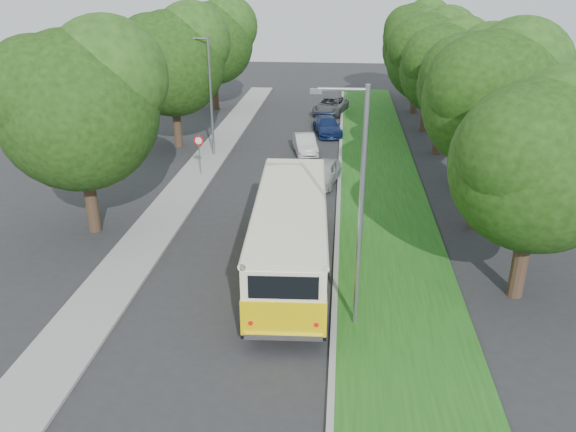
# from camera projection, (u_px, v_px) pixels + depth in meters

# --- Properties ---
(ground) EXTENTS (120.00, 120.00, 0.00)m
(ground) POSITION_uv_depth(u_px,v_px,m) (241.00, 282.00, 21.51)
(ground) COLOR #29292C
(ground) RESTS_ON ground
(curb) EXTENTS (0.20, 70.00, 0.15)m
(curb) POSITION_uv_depth(u_px,v_px,m) (337.00, 230.00, 25.73)
(curb) COLOR gray
(curb) RESTS_ON ground
(grass_verge) EXTENTS (4.50, 70.00, 0.13)m
(grass_verge) POSITION_uv_depth(u_px,v_px,m) (389.00, 232.00, 25.53)
(grass_verge) COLOR #1D5416
(grass_verge) RESTS_ON ground
(sidewalk) EXTENTS (2.20, 70.00, 0.12)m
(sidewalk) POSITION_uv_depth(u_px,v_px,m) (159.00, 223.00, 26.49)
(sidewalk) COLOR gray
(sidewalk) RESTS_ON ground
(treeline) EXTENTS (24.27, 41.91, 9.46)m
(treeline) POSITION_uv_depth(u_px,v_px,m) (337.00, 60.00, 35.36)
(treeline) COLOR #332319
(treeline) RESTS_ON ground
(lamppost_near) EXTENTS (1.71, 0.16, 8.00)m
(lamppost_near) POSITION_uv_depth(u_px,v_px,m) (358.00, 204.00, 17.13)
(lamppost_near) COLOR gray
(lamppost_near) RESTS_ON ground
(lamppost_far) EXTENTS (1.71, 0.16, 7.50)m
(lamppost_far) POSITION_uv_depth(u_px,v_px,m) (209.00, 93.00, 34.95)
(lamppost_far) COLOR gray
(lamppost_far) RESTS_ON ground
(warning_sign) EXTENTS (0.56, 0.10, 2.50)m
(warning_sign) POSITION_uv_depth(u_px,v_px,m) (199.00, 148.00, 32.20)
(warning_sign) COLOR gray
(warning_sign) RESTS_ON ground
(vintage_bus) EXTENTS (3.27, 10.71, 3.14)m
(vintage_bus) POSITION_uv_depth(u_px,v_px,m) (290.00, 236.00, 21.57)
(vintage_bus) COLOR yellow
(vintage_bus) RESTS_ON ground
(car_silver) EXTENTS (2.23, 4.00, 1.29)m
(car_silver) POSITION_uv_depth(u_px,v_px,m) (323.00, 173.00, 31.46)
(car_silver) COLOR #B8B8BD
(car_silver) RESTS_ON ground
(car_white) EXTENTS (2.01, 3.89, 1.22)m
(car_white) POSITION_uv_depth(u_px,v_px,m) (305.00, 144.00, 36.97)
(car_white) COLOR silver
(car_white) RESTS_ON ground
(car_blue) EXTENTS (2.53, 4.54, 1.24)m
(car_blue) POSITION_uv_depth(u_px,v_px,m) (327.00, 126.00, 41.40)
(car_blue) COLOR navy
(car_blue) RESTS_ON ground
(car_grey) EXTENTS (3.28, 5.32, 1.38)m
(car_grey) POSITION_uv_depth(u_px,v_px,m) (331.00, 106.00, 47.60)
(car_grey) COLOR #505356
(car_grey) RESTS_ON ground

